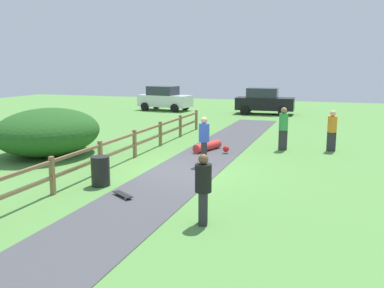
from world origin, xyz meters
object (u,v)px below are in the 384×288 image
(skater_riding, at_px, (204,139))
(parked_car_black, at_px, (264,101))
(trash_bin, at_px, (100,171))
(bystander_green, at_px, (283,126))
(bystander_orange, at_px, (332,129))
(skater_fallen, at_px, (209,146))
(bystander_black, at_px, (203,186))
(skateboard_loose, at_px, (123,194))
(parked_car_white, at_px, (164,98))
(bush_large, at_px, (48,132))

(skater_riding, bearing_deg, parked_car_black, 92.18)
(trash_bin, relative_size, bystander_green, 0.49)
(parked_car_black, bearing_deg, trash_bin, -94.34)
(bystander_green, height_order, bystander_orange, bystander_green)
(skater_fallen, bearing_deg, bystander_black, -74.25)
(trash_bin, height_order, skateboard_loose, trash_bin)
(skateboard_loose, bearing_deg, skater_riding, 76.66)
(trash_bin, bearing_deg, bystander_orange, 49.94)
(skater_fallen, xyz_separation_m, parked_car_white, (-8.00, 14.42, 0.76))
(bush_large, relative_size, bystander_green, 2.51)
(skateboard_loose, relative_size, bystander_black, 0.47)
(bush_large, height_order, bystander_green, bush_large)
(trash_bin, xyz_separation_m, parked_car_white, (-6.39, 20.46, 0.51))
(skater_riding, xyz_separation_m, bystander_green, (2.33, 3.87, 0.02))
(bystander_orange, bearing_deg, parked_car_white, 135.37)
(skater_riding, bearing_deg, bystander_green, 58.95)
(parked_car_black, distance_m, parked_car_white, 7.95)
(skateboard_loose, xyz_separation_m, parked_car_white, (-7.58, 21.30, 0.87))
(bush_large, bearing_deg, skater_fallen, 25.14)
(bystander_green, bearing_deg, skater_riding, -121.05)
(bush_large, relative_size, trash_bin, 5.13)
(bystander_green, bearing_deg, parked_car_black, 102.77)
(bystander_orange, bearing_deg, skater_riding, -135.04)
(trash_bin, height_order, skater_fallen, trash_bin)
(bush_large, relative_size, skateboard_loose, 5.91)
(parked_car_black, bearing_deg, bystander_black, -84.09)
(skateboard_loose, bearing_deg, parked_car_black, 89.01)
(bush_large, xyz_separation_m, trash_bin, (4.32, -3.26, -0.50))
(bystander_black, bearing_deg, skater_riding, 107.09)
(trash_bin, xyz_separation_m, bystander_black, (3.88, -2.01, 0.45))
(skateboard_loose, distance_m, parked_car_black, 21.31)
(bush_large, distance_m, trash_bin, 5.44)
(skater_riding, xyz_separation_m, skateboard_loose, (-1.02, -4.28, -0.91))
(parked_car_black, bearing_deg, skater_fallen, -89.79)
(bystander_orange, xyz_separation_m, parked_car_black, (-4.95, 12.72, 0.01))
(trash_bin, bearing_deg, skater_riding, 57.37)
(trash_bin, height_order, bystander_black, bystander_black)
(skateboard_loose, distance_m, parked_car_white, 22.62)
(skateboard_loose, bearing_deg, bystander_black, -23.46)
(bystander_black, height_order, parked_car_black, parked_car_black)
(bystander_green, relative_size, parked_car_black, 0.43)
(skater_riding, height_order, bystander_green, bystander_green)
(trash_bin, bearing_deg, parked_car_black, 85.66)
(skater_fallen, relative_size, bystander_green, 0.90)
(bystander_green, xyz_separation_m, parked_car_white, (-10.92, 13.15, -0.06))
(trash_bin, distance_m, bystander_black, 4.39)
(skater_fallen, bearing_deg, bystander_green, 23.41)
(parked_car_black, bearing_deg, parked_car_white, 179.93)
(skateboard_loose, height_order, bystander_orange, bystander_orange)
(parked_car_black, xyz_separation_m, parked_car_white, (-7.95, 0.01, 0.00))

